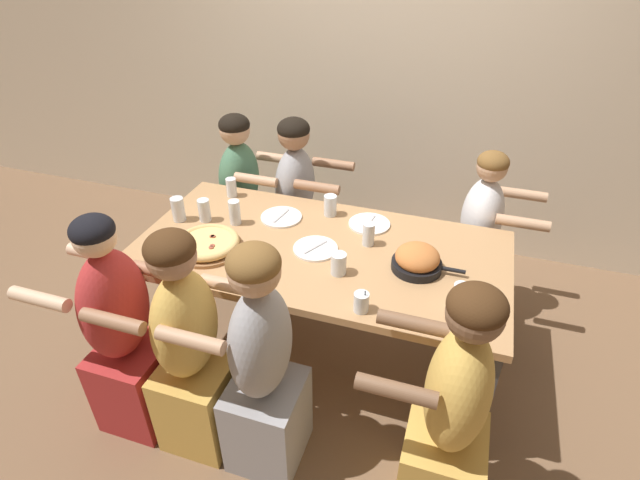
% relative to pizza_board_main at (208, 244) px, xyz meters
% --- Properties ---
extents(ground_plane, '(18.00, 18.00, 0.00)m').
position_rel_pizza_board_main_xyz_m(ground_plane, '(0.54, 0.19, -0.78)').
color(ground_plane, brown).
rests_on(ground_plane, ground).
extents(restaurant_back_panel, '(10.00, 0.06, 3.20)m').
position_rel_pizza_board_main_xyz_m(restaurant_back_panel, '(0.54, 1.63, 0.82)').
color(restaurant_back_panel, beige).
rests_on(restaurant_back_panel, ground).
extents(dining_table, '(1.90, 0.95, 0.75)m').
position_rel_pizza_board_main_xyz_m(dining_table, '(0.54, 0.19, -0.11)').
color(dining_table, tan).
rests_on(dining_table, ground).
extents(pizza_board_main, '(0.35, 0.35, 0.06)m').
position_rel_pizza_board_main_xyz_m(pizza_board_main, '(0.00, 0.00, 0.00)').
color(pizza_board_main, '#996B42').
rests_on(pizza_board_main, dining_table).
extents(skillet_bowl, '(0.35, 0.24, 0.13)m').
position_rel_pizza_board_main_xyz_m(skillet_bowl, '(1.04, 0.17, 0.02)').
color(skillet_bowl, black).
rests_on(skillet_bowl, dining_table).
extents(empty_plate_a, '(0.23, 0.23, 0.02)m').
position_rel_pizza_board_main_xyz_m(empty_plate_a, '(0.52, 0.17, -0.03)').
color(empty_plate_a, white).
rests_on(empty_plate_a, dining_table).
extents(empty_plate_b, '(0.23, 0.23, 0.02)m').
position_rel_pizza_board_main_xyz_m(empty_plate_b, '(0.73, 0.49, -0.03)').
color(empty_plate_b, white).
rests_on(empty_plate_b, dining_table).
extents(empty_plate_c, '(0.23, 0.23, 0.02)m').
position_rel_pizza_board_main_xyz_m(empty_plate_c, '(0.24, 0.40, -0.03)').
color(empty_plate_c, white).
rests_on(empty_plate_c, dining_table).
extents(cocktail_glass_blue, '(0.07, 0.07, 0.11)m').
position_rel_pizza_board_main_xyz_m(cocktail_glass_blue, '(0.86, -0.21, 0.01)').
color(cocktail_glass_blue, silver).
rests_on(cocktail_glass_blue, dining_table).
extents(drinking_glass_a, '(0.06, 0.06, 0.11)m').
position_rel_pizza_board_main_xyz_m(drinking_glass_a, '(-0.14, 0.55, 0.02)').
color(drinking_glass_a, silver).
rests_on(drinking_glass_a, dining_table).
extents(drinking_glass_b, '(0.07, 0.07, 0.12)m').
position_rel_pizza_board_main_xyz_m(drinking_glass_b, '(0.49, 0.52, 0.02)').
color(drinking_glass_b, silver).
rests_on(drinking_glass_b, dining_table).
extents(drinking_glass_c, '(0.06, 0.06, 0.14)m').
position_rel_pizza_board_main_xyz_m(drinking_glass_c, '(0.02, 0.27, 0.03)').
color(drinking_glass_c, silver).
rests_on(drinking_glass_c, dining_table).
extents(drinking_glass_d, '(0.07, 0.07, 0.12)m').
position_rel_pizza_board_main_xyz_m(drinking_glass_d, '(1.26, -0.06, 0.02)').
color(drinking_glass_d, silver).
rests_on(drinking_glass_d, dining_table).
extents(drinking_glass_e, '(0.06, 0.06, 0.12)m').
position_rel_pizza_board_main_xyz_m(drinking_glass_e, '(0.77, 0.30, 0.02)').
color(drinking_glass_e, silver).
rests_on(drinking_glass_e, dining_table).
extents(drinking_glass_f, '(0.07, 0.07, 0.13)m').
position_rel_pizza_board_main_xyz_m(drinking_glass_f, '(-0.15, 0.25, 0.02)').
color(drinking_glass_f, silver).
rests_on(drinking_glass_f, dining_table).
extents(drinking_glass_g, '(0.07, 0.07, 0.14)m').
position_rel_pizza_board_main_xyz_m(drinking_glass_g, '(-0.29, 0.21, 0.03)').
color(drinking_glass_g, silver).
rests_on(drinking_glass_g, dining_table).
extents(drinking_glass_h, '(0.08, 0.08, 0.11)m').
position_rel_pizza_board_main_xyz_m(drinking_glass_h, '(0.69, 0.01, 0.02)').
color(drinking_glass_h, silver).
rests_on(drinking_glass_h, dining_table).
extents(diner_near_center, '(0.51, 0.40, 1.20)m').
position_rel_pizza_board_main_xyz_m(diner_near_center, '(0.51, -0.51, -0.22)').
color(diner_near_center, '#99999E').
rests_on(diner_near_center, ground).
extents(diner_near_midleft, '(0.51, 0.40, 1.19)m').
position_rel_pizza_board_main_xyz_m(diner_near_midleft, '(0.16, -0.51, -0.23)').
color(diner_near_midleft, gold).
rests_on(diner_near_midleft, ground).
extents(diner_far_right, '(0.51, 0.40, 1.10)m').
position_rel_pizza_board_main_xyz_m(diner_far_right, '(1.33, 0.88, -0.28)').
color(diner_far_right, silver).
rests_on(diner_far_right, ground).
extents(diner_near_right, '(0.51, 0.40, 1.21)m').
position_rel_pizza_board_main_xyz_m(diner_near_right, '(1.30, -0.51, -0.22)').
color(diner_near_right, gold).
rests_on(diner_near_right, ground).
extents(diner_near_left, '(0.51, 0.40, 1.19)m').
position_rel_pizza_board_main_xyz_m(diner_near_left, '(-0.19, -0.51, -0.24)').
color(diner_near_left, '#B22D2D').
rests_on(diner_near_left, ground).
extents(diner_far_midleft, '(0.51, 0.40, 1.16)m').
position_rel_pizza_board_main_xyz_m(diner_far_midleft, '(0.15, 0.88, -0.24)').
color(diner_far_midleft, '#99999E').
rests_on(diner_far_midleft, ground).
extents(diner_far_left, '(0.51, 0.40, 1.13)m').
position_rel_pizza_board_main_xyz_m(diner_far_left, '(-0.25, 0.88, -0.26)').
color(diner_far_left, '#477556').
rests_on(diner_far_left, ground).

